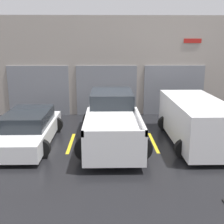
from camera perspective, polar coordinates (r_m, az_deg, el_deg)
name	(u,v)px	position (r m, az deg, el deg)	size (l,w,h in m)	color
ground_plane	(112,131)	(12.21, -0.09, -3.98)	(28.00, 28.00, 0.00)	black
shophouse_building	(110,67)	(14.95, -0.39, 9.09)	(15.20, 0.68, 5.07)	#9E9389
pickup_truck	(112,120)	(10.88, 0.03, -1.59)	(2.53, 5.46, 1.76)	white
sedan_white	(28,129)	(11.12, -16.64, -3.26)	(2.19, 4.51, 1.24)	white
sedan_side	(196,120)	(11.14, 16.69, -1.57)	(2.31, 4.84, 1.65)	white
parking_stripe_left	(71,143)	(10.96, -8.36, -6.25)	(0.12, 2.20, 0.01)	gold
parking_stripe_centre	(153,142)	(11.03, 8.42, -6.12)	(0.12, 2.20, 0.01)	gold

